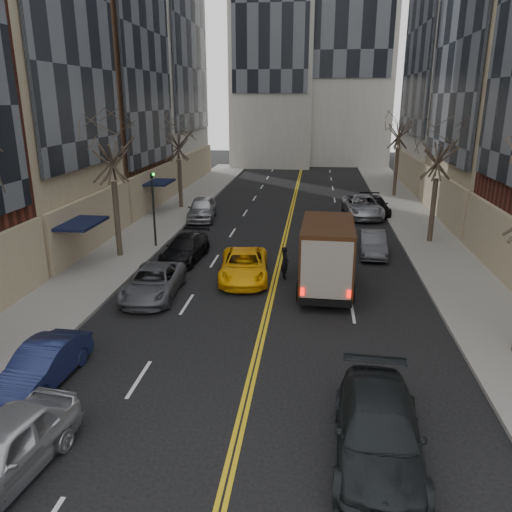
{
  "coord_description": "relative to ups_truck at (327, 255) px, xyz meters",
  "views": [
    {
      "loc": [
        1.77,
        -5.21,
        8.39
      ],
      "look_at": [
        -0.55,
        14.25,
        2.2
      ],
      "focal_mm": 35.0,
      "sensor_mm": 36.0,
      "label": 1
    }
  ],
  "objects": [
    {
      "name": "parked_lf_a",
      "position": [
        -7.51,
        -13.07,
        -0.9
      ],
      "size": [
        2.32,
        4.57,
        1.49
      ],
      "primitive_type": "imported",
      "rotation": [
        0.0,
        0.0,
        -0.13
      ],
      "color": "#B7BBC0",
      "rests_on": "ground"
    },
    {
      "name": "tree_lf_far",
      "position": [
        -11.21,
        16.46,
        4.38
      ],
      "size": [
        3.2,
        3.2,
        8.12
      ],
      "color": "#382D23",
      "rests_on": "sidewalk_left"
    },
    {
      "name": "tree_lf_mid",
      "position": [
        -11.21,
        3.46,
        4.96
      ],
      "size": [
        3.2,
        3.2,
        8.91
      ],
      "color": "#382D23",
      "rests_on": "sidewalk_left"
    },
    {
      "name": "pedestrian",
      "position": [
        -1.97,
        1.22,
        -0.85
      ],
      "size": [
        0.55,
        0.67,
        1.59
      ],
      "primitive_type": "imported",
      "rotation": [
        0.0,
        0.0,
        1.9
      ],
      "color": "black",
      "rests_on": "ground"
    },
    {
      "name": "traffic_signal",
      "position": [
        -9.81,
        5.45,
        1.18
      ],
      "size": [
        0.29,
        0.26,
        4.7
      ],
      "color": "black",
      "rests_on": "sidewalk_left"
    },
    {
      "name": "parked_rt_a",
      "position": [
        2.69,
        5.63,
        -0.99
      ],
      "size": [
        1.52,
        3.98,
        1.3
      ],
      "primitive_type": "imported",
      "rotation": [
        0.0,
        0.0,
        -0.04
      ],
      "color": "#45464C",
      "rests_on": "ground"
    },
    {
      "name": "tree_rt_far",
      "position": [
        6.39,
        23.46,
        5.1
      ],
      "size": [
        3.2,
        3.2,
        9.11
      ],
      "color": "#382D23",
      "rests_on": "sidewalk_right"
    },
    {
      "name": "observer_sedan",
      "position": [
        1.08,
        -11.32,
        -0.9
      ],
      "size": [
        2.36,
        5.23,
        1.49
      ],
      "rotation": [
        0.0,
        0.0,
        -0.05
      ],
      "color": "black",
      "rests_on": "ground"
    },
    {
      "name": "sidewalk_right",
      "position": [
        6.59,
        10.46,
        -1.57
      ],
      "size": [
        4.0,
        66.0,
        0.15
      ],
      "primitive_type": "cube",
      "color": "slate",
      "rests_on": "ground"
    },
    {
      "name": "parked_rt_b",
      "position": [
        2.91,
        15.3,
        -0.87
      ],
      "size": [
        2.98,
        5.75,
        1.55
      ],
      "primitive_type": "imported",
      "rotation": [
        0.0,
        0.0,
        0.08
      ],
      "color": "#A2A4AA",
      "rests_on": "ground"
    },
    {
      "name": "parked_rt_c",
      "position": [
        3.89,
        16.3,
        -0.98
      ],
      "size": [
        2.28,
        4.72,
        1.32
      ],
      "primitive_type": "imported",
      "rotation": [
        0.0,
        0.0,
        0.1
      ],
      "color": "black",
      "rests_on": "ground"
    },
    {
      "name": "sidewalk_left",
      "position": [
        -11.41,
        10.46,
        -1.57
      ],
      "size": [
        4.0,
        66.0,
        0.15
      ],
      "primitive_type": "cube",
      "color": "slate",
      "rests_on": "ground"
    },
    {
      "name": "taxi",
      "position": [
        -3.93,
        0.9,
        -0.96
      ],
      "size": [
        2.77,
        5.11,
        1.36
      ],
      "primitive_type": "imported",
      "rotation": [
        0.0,
        0.0,
        0.11
      ],
      "color": "#FEB70A",
      "rests_on": "ground"
    },
    {
      "name": "parked_lf_c",
      "position": [
        -7.59,
        -1.8,
        -0.99
      ],
      "size": [
        2.39,
        4.8,
        1.31
      ],
      "primitive_type": "imported",
      "rotation": [
        0.0,
        0.0,
        0.05
      ],
      "color": "#53545B",
      "rests_on": "ground"
    },
    {
      "name": "parked_lf_d",
      "position": [
        -7.51,
        3.5,
        -0.99
      ],
      "size": [
        2.14,
        4.6,
        1.3
      ],
      "primitive_type": "imported",
      "rotation": [
        0.0,
        0.0,
        -0.07
      ],
      "color": "black",
      "rests_on": "ground"
    },
    {
      "name": "ups_truck",
      "position": [
        0.0,
        0.0,
        0.0
      ],
      "size": [
        2.57,
        6.01,
        3.26
      ],
      "rotation": [
        0.0,
        0.0,
        -0.03
      ],
      "color": "black",
      "rests_on": "ground"
    },
    {
      "name": "parked_lf_b",
      "position": [
        -8.71,
        -9.09,
        -1.01
      ],
      "size": [
        1.52,
        3.91,
        1.27
      ],
      "primitive_type": "imported",
      "rotation": [
        0.0,
        0.0,
        -0.05
      ],
      "color": "#13193D",
      "rests_on": "ground"
    },
    {
      "name": "parked_lf_e",
      "position": [
        -8.71,
        12.96,
        -0.84
      ],
      "size": [
        2.42,
        4.89,
        1.6
      ],
      "primitive_type": "imported",
      "rotation": [
        0.0,
        0.0,
        0.11
      ],
      "color": "#A5A6AC",
      "rests_on": "ground"
    },
    {
      "name": "tree_rt_mid",
      "position": [
        6.39,
        8.46,
        4.53
      ],
      "size": [
        3.2,
        3.2,
        8.32
      ],
      "color": "#382D23",
      "rests_on": "sidewalk_right"
    }
  ]
}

